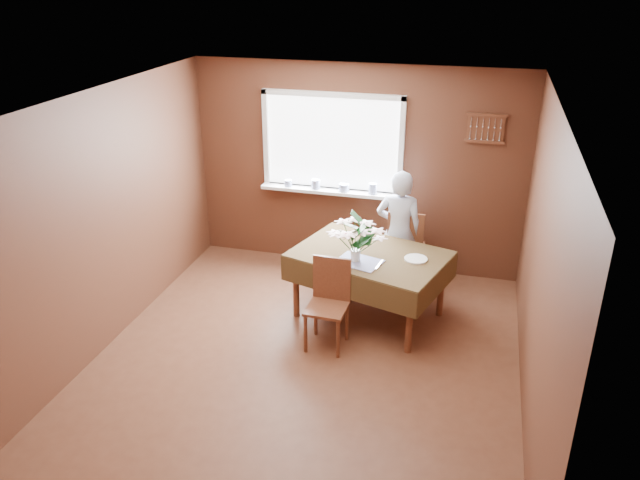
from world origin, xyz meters
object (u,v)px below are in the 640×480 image
(dining_table, at_px, (370,261))
(chair_near, at_px, (329,299))
(chair_far, at_px, (405,245))
(flower_bouquet, at_px, (356,236))
(seated_woman, at_px, (399,232))

(dining_table, xyz_separation_m, chair_near, (-0.29, -0.60, -0.16))
(dining_table, height_order, chair_far, chair_far)
(dining_table, height_order, flower_bouquet, flower_bouquet)
(dining_table, xyz_separation_m, chair_far, (0.28, 0.79, -0.13))
(dining_table, height_order, seated_woman, seated_woman)
(dining_table, xyz_separation_m, seated_woman, (0.20, 0.68, 0.07))
(seated_woman, bearing_deg, dining_table, 77.25)
(chair_far, distance_m, chair_near, 1.50)
(chair_far, relative_size, flower_bouquet, 1.93)
(dining_table, bearing_deg, seated_woman, 90.00)
(chair_far, xyz_separation_m, seated_woman, (-0.07, -0.11, 0.20))
(chair_far, height_order, chair_near, chair_far)
(chair_far, xyz_separation_m, chair_near, (-0.56, -1.39, -0.03))
(dining_table, distance_m, chair_near, 0.69)
(chair_near, relative_size, seated_woman, 0.62)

